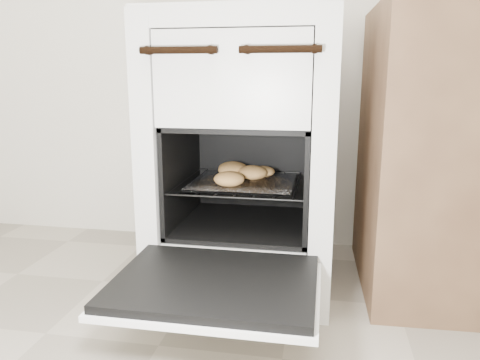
{
  "coord_description": "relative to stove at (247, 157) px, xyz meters",
  "views": [
    {
      "loc": [
        0.09,
        -0.38,
        0.71
      ],
      "look_at": [
        -0.17,
        1.03,
        0.39
      ],
      "focal_mm": 35.0,
      "sensor_mm": 36.0,
      "label": 1
    }
  ],
  "objects": [
    {
      "name": "oven_door",
      "position": [
        0.0,
        -0.49,
        -0.24
      ],
      "size": [
        0.52,
        0.41,
        0.04
      ],
      "color": "black",
      "rests_on": "stove"
    },
    {
      "name": "oven_rack",
      "position": [
        0.0,
        -0.06,
        -0.08
      ],
      "size": [
        0.42,
        0.41,
        0.01
      ],
      "color": "black",
      "rests_on": "stove"
    },
    {
      "name": "stove",
      "position": [
        0.0,
        0.0,
        0.0
      ],
      "size": [
        0.58,
        0.65,
        0.89
      ],
      "color": "silver",
      "rests_on": "ground"
    },
    {
      "name": "foil_sheet",
      "position": [
        0.0,
        -0.08,
        -0.07
      ],
      "size": [
        0.33,
        0.29,
        0.01
      ],
      "primitive_type": "cube",
      "color": "silver",
      "rests_on": "oven_rack"
    },
    {
      "name": "baked_rolls",
      "position": [
        -0.02,
        -0.05,
        -0.04
      ],
      "size": [
        0.23,
        0.26,
        0.05
      ],
      "color": "#B38447",
      "rests_on": "foil_sheet"
    }
  ]
}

